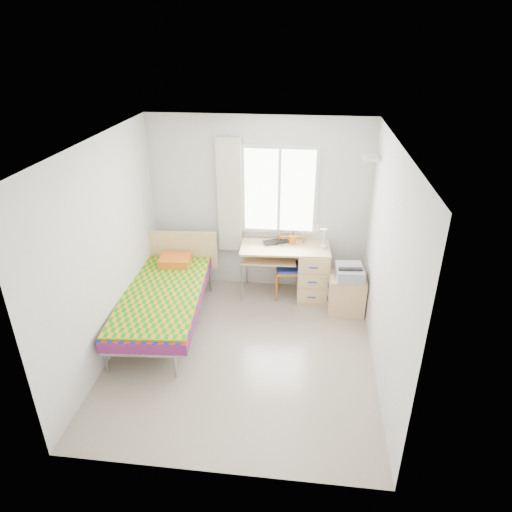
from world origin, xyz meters
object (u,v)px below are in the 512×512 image
(bed, at_px, (165,294))
(cabinet, at_px, (346,294))
(desk, at_px, (308,270))
(printer, at_px, (349,272))
(chair, at_px, (291,263))

(bed, distance_m, cabinet, 2.52)
(bed, bearing_deg, cabinet, 9.72)
(desk, distance_m, printer, 0.69)
(chair, bearing_deg, bed, -158.04)
(bed, bearing_deg, printer, 8.97)
(printer, bearing_deg, chair, 149.77)
(bed, bearing_deg, chair, 26.45)
(bed, xyz_separation_m, cabinet, (2.44, 0.61, -0.18))
(chair, bearing_deg, desk, -16.45)
(desk, bearing_deg, bed, -156.73)
(chair, bearing_deg, cabinet, -32.47)
(cabinet, xyz_separation_m, printer, (0.00, -0.03, 0.36))
(cabinet, bearing_deg, chair, 156.22)
(desk, bearing_deg, chair, 169.27)
(desk, xyz_separation_m, cabinet, (0.56, -0.32, -0.16))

